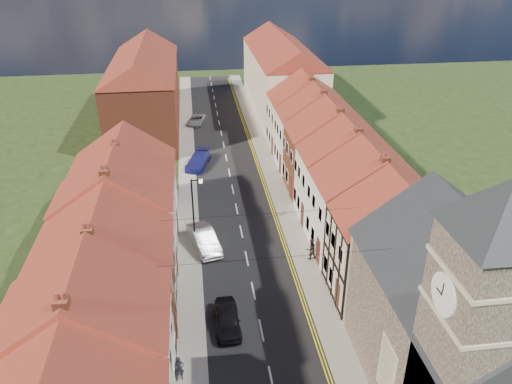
# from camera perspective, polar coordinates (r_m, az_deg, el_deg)

# --- Properties ---
(road) EXTENTS (7.00, 90.00, 0.02)m
(road) POSITION_cam_1_polar(r_m,az_deg,el_deg) (49.30, -2.68, 0.30)
(road) COLOR black
(road) RESTS_ON ground
(pavement_left) EXTENTS (1.80, 90.00, 0.12)m
(pavement_left) POSITION_cam_1_polar(r_m,az_deg,el_deg) (49.16, -7.79, 0.04)
(pavement_left) COLOR #A8A298
(pavement_left) RESTS_ON ground
(pavement_right) EXTENTS (1.80, 90.00, 0.12)m
(pavement_right) POSITION_cam_1_polar(r_m,az_deg,el_deg) (49.79, 2.37, 0.65)
(pavement_right) COLOR #A8A298
(pavement_right) RESTS_ON ground
(church) EXTENTS (11.25, 14.25, 15.20)m
(church) POSITION_cam_1_polar(r_m,az_deg,el_deg) (27.00, 23.50, -12.87)
(church) COLOR #2D281F
(church) RESTS_ON ground
(cottage_r_tudor) EXTENTS (8.30, 5.20, 9.00)m
(cottage_r_tudor) POSITION_cam_1_polar(r_m,az_deg,el_deg) (34.42, 15.51, -5.06)
(cottage_r_tudor) COLOR #B3AD97
(cottage_r_tudor) RESTS_ON ground
(cottage_r_white_near) EXTENTS (8.30, 6.00, 9.00)m
(cottage_r_white_near) POSITION_cam_1_polar(r_m,az_deg,el_deg) (38.75, 12.65, -0.87)
(cottage_r_white_near) COLOR white
(cottage_r_white_near) RESTS_ON ground
(cottage_r_cream_mid) EXTENTS (8.30, 5.20, 9.00)m
(cottage_r_cream_mid) POSITION_cam_1_polar(r_m,az_deg,el_deg) (43.31, 10.35, 2.46)
(cottage_r_cream_mid) COLOR white
(cottage_r_cream_mid) RESTS_ON ground
(cottage_r_pink) EXTENTS (8.30, 6.00, 9.00)m
(cottage_r_pink) POSITION_cam_1_polar(r_m,az_deg,el_deg) (48.05, 8.48, 5.12)
(cottage_r_pink) COLOR brown
(cottage_r_pink) RESTS_ON ground
(cottage_r_white_far) EXTENTS (8.30, 5.20, 9.00)m
(cottage_r_white_far) POSITION_cam_1_polar(r_m,az_deg,el_deg) (52.91, 6.94, 7.32)
(cottage_r_white_far) COLOR white
(cottage_r_white_far) RESTS_ON ground
(cottage_r_cream_far) EXTENTS (8.30, 6.00, 9.00)m
(cottage_r_cream_far) POSITION_cam_1_polar(r_m,az_deg,el_deg) (57.87, 5.66, 9.12)
(cottage_r_cream_far) COLOR #B3AD97
(cottage_r_cream_far) RESTS_ON ground
(cottage_l_cream) EXTENTS (8.30, 6.30, 9.10)m
(cottage_l_cream) POSITION_cam_1_polar(r_m,az_deg,el_deg) (26.91, -18.68, -15.83)
(cottage_l_cream) COLOR white
(cottage_l_cream) RESTS_ON ground
(cottage_l_white) EXTENTS (8.30, 6.90, 8.80)m
(cottage_l_white) POSITION_cam_1_polar(r_m,az_deg,el_deg) (31.92, -16.81, -8.26)
(cottage_l_white) COLOR brown
(cottage_l_white) RESTS_ON ground
(cottage_l_brick_mid) EXTENTS (8.30, 5.70, 9.10)m
(cottage_l_brick_mid) POSITION_cam_1_polar(r_m,az_deg,el_deg) (36.95, -15.63, -2.61)
(cottage_l_brick_mid) COLOR #B3AD97
(cottage_l_brick_mid) RESTS_ON ground
(cottage_l_pink) EXTENTS (8.30, 6.30, 8.80)m
(cottage_l_pink) POSITION_cam_1_polar(r_m,az_deg,el_deg) (42.13, -14.73, 1.08)
(cottage_l_pink) COLOR white
(cottage_l_pink) RESTS_ON ground
(block_right_far) EXTENTS (8.30, 24.20, 10.50)m
(block_right_far) POSITION_cam_1_polar(r_m,az_deg,el_deg) (72.07, 2.95, 13.49)
(block_right_far) COLOR #B3AD97
(block_right_far) RESTS_ON ground
(block_left_far) EXTENTS (8.30, 24.20, 10.50)m
(block_left_far) POSITION_cam_1_polar(r_m,az_deg,el_deg) (66.33, -12.60, 11.69)
(block_left_far) COLOR brown
(block_left_far) RESTS_ON ground
(lamppost) EXTENTS (0.88, 0.15, 6.00)m
(lamppost) POSITION_cam_1_polar(r_m,az_deg,el_deg) (38.69, -7.08, -2.00)
(lamppost) COLOR black
(lamppost) RESTS_ON pavement_left
(car_near) EXTENTS (1.65, 3.94, 1.33)m
(car_near) POSITION_cam_1_polar(r_m,az_deg,el_deg) (32.64, -3.31, -14.29)
(car_near) COLOR black
(car_near) RESTS_ON ground
(car_mid) EXTENTS (2.83, 4.99, 1.56)m
(car_mid) POSITION_cam_1_polar(r_m,az_deg,el_deg) (40.07, -5.97, -5.41)
(car_mid) COLOR #A0A4A7
(car_mid) RESTS_ON ground
(car_far) EXTENTS (3.25, 5.16, 1.39)m
(car_far) POSITION_cam_1_polar(r_m,az_deg,el_deg) (54.33, -6.64, 3.58)
(car_far) COLOR navy
(car_far) RESTS_ON ground
(car_distant) EXTENTS (2.81, 4.41, 1.13)m
(car_distant) POSITION_cam_1_polar(r_m,az_deg,el_deg) (67.45, -6.84, 8.19)
(car_distant) COLOR #A1A2A8
(car_distant) RESTS_ON ground
(pedestrian_left) EXTENTS (0.63, 0.48, 1.57)m
(pedestrian_left) POSITION_cam_1_polar(r_m,az_deg,el_deg) (29.63, -8.79, -19.33)
(pedestrian_left) COLOR black
(pedestrian_left) RESTS_ON pavement_left
(pedestrian_right) EXTENTS (0.93, 0.78, 1.70)m
(pedestrian_right) POSITION_cam_1_polar(r_m,az_deg,el_deg) (38.59, 6.29, -6.50)
(pedestrian_right) COLOR black
(pedestrian_right) RESTS_ON pavement_right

